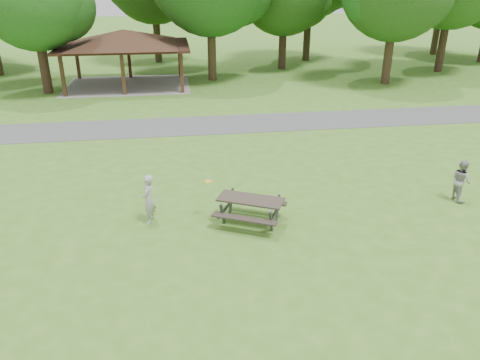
% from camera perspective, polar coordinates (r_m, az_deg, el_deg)
% --- Properties ---
extents(ground, '(160.00, 160.00, 0.00)m').
position_cam_1_polar(ground, '(11.85, -2.07, -13.98)').
color(ground, '#427621').
rests_on(ground, ground).
extents(asphalt_path, '(120.00, 3.20, 0.02)m').
position_cam_1_polar(asphalt_path, '(24.42, -5.73, 6.61)').
color(asphalt_path, '#4C4C4F').
rests_on(asphalt_path, ground).
extents(pavilion, '(8.60, 7.01, 3.76)m').
position_cam_1_polar(pavilion, '(33.69, -13.98, 16.22)').
color(pavilion, '#312012').
rests_on(pavilion, ground).
extents(picnic_table_middle, '(2.53, 2.34, 0.88)m').
position_cam_1_polar(picnic_table_middle, '(14.62, 1.28, -3.00)').
color(picnic_table_middle, '#312A23').
rests_on(picnic_table_middle, ground).
extents(frisbee_in_flight, '(0.24, 0.24, 0.02)m').
position_cam_1_polar(frisbee_in_flight, '(14.69, -3.88, -0.18)').
color(frisbee_in_flight, yellow).
rests_on(frisbee_in_flight, ground).
extents(frisbee_thrower, '(0.52, 0.66, 1.61)m').
position_cam_1_polar(frisbee_thrower, '(14.88, -11.08, -2.29)').
color(frisbee_thrower, '#A9A9AB').
rests_on(frisbee_thrower, ground).
extents(frisbee_catcher, '(0.57, 0.72, 1.47)m').
position_cam_1_polar(frisbee_catcher, '(17.77, 25.36, -0.04)').
color(frisbee_catcher, '#98989B').
rests_on(frisbee_catcher, ground).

